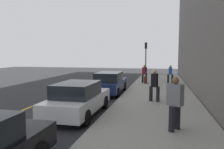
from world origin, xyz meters
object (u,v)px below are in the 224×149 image
parked_car_navy (109,83)px  rolling_suitcase (145,80)px  pedestrian_burgundy_coat (144,73)px  traffic_light_pole (146,53)px  pedestrian_black_coat (155,85)px  pedestrian_blue_coat (170,73)px  parked_car_white (78,99)px  pedestrian_grey_coat (175,102)px

parked_car_navy → rolling_suitcase: bearing=-24.3°
pedestrian_burgundy_coat → traffic_light_pole: size_ratio=0.42×
parked_car_navy → traffic_light_pole: 11.20m
rolling_suitcase → parked_car_navy: bearing=155.7°
pedestrian_black_coat → traffic_light_pole: traffic_light_pole is taller
parked_car_navy → pedestrian_burgundy_coat: size_ratio=2.78×
pedestrian_black_coat → rolling_suitcase: (7.50, 1.03, -0.63)m
parked_car_navy → pedestrian_black_coat: bearing=-129.9°
pedestrian_black_coat → rolling_suitcase: 7.60m
parked_car_navy → traffic_light_pole: size_ratio=1.15×
pedestrian_blue_coat → pedestrian_black_coat: bearing=172.1°
pedestrian_blue_coat → rolling_suitcase: 2.42m
parked_car_navy → pedestrian_black_coat: (-2.68, -3.20, 0.34)m
parked_car_white → traffic_light_pole: (16.56, -1.85, 2.09)m
parked_car_white → pedestrian_black_coat: size_ratio=2.57×
pedestrian_grey_coat → pedestrian_blue_coat: 12.96m
pedestrian_blue_coat → pedestrian_burgundy_coat: pedestrian_burgundy_coat is taller
parked_car_navy → rolling_suitcase: (4.82, -2.18, -0.29)m
pedestrian_burgundy_coat → rolling_suitcase: 0.74m
pedestrian_blue_coat → pedestrian_burgundy_coat: (-0.42, 2.31, 0.00)m
pedestrian_grey_coat → pedestrian_burgundy_coat: 12.69m
pedestrian_grey_coat → traffic_light_pole: size_ratio=0.47×
parked_car_white → rolling_suitcase: size_ratio=4.63×
parked_car_navy → pedestrian_blue_coat: 7.18m
parked_car_white → pedestrian_burgundy_coat: (10.99, -2.14, 0.27)m
pedestrian_burgundy_coat → rolling_suitcase: (-0.46, -0.12, -0.56)m
pedestrian_grey_coat → rolling_suitcase: bearing=8.7°
parked_car_white → pedestrian_burgundy_coat: pedestrian_burgundy_coat is taller
traffic_light_pole → rolling_suitcase: bearing=-176.1°
parked_car_white → pedestrian_blue_coat: size_ratio=2.77×
parked_car_white → pedestrian_grey_coat: bearing=-110.6°
parked_car_white → parked_car_navy: bearing=-0.9°
parked_car_navy → pedestrian_grey_coat: 8.31m
pedestrian_grey_coat → pedestrian_blue_coat: size_ratio=1.13×
parked_car_white → pedestrian_black_coat: 4.49m
parked_car_navy → pedestrian_blue_coat: size_ratio=2.78×
pedestrian_black_coat → traffic_light_pole: bearing=6.1°
parked_car_white → pedestrian_burgundy_coat: size_ratio=2.77×
traffic_light_pole → parked_car_navy: bearing=170.8°
parked_car_white → parked_car_navy: (5.71, -0.09, -0.00)m
pedestrian_black_coat → pedestrian_grey_coat: 4.65m
traffic_light_pole → rolling_suitcase: 6.50m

